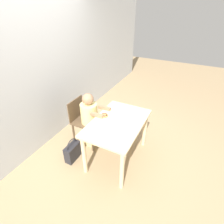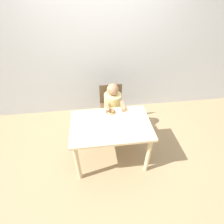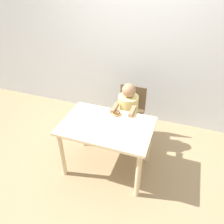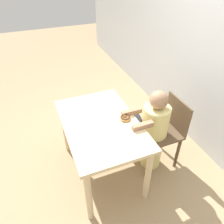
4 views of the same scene
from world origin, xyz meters
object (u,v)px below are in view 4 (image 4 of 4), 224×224
Objects in this scene: donut at (125,118)px; child_figure at (154,132)px; chair at (163,132)px; handbag at (137,129)px.

child_figure is at bearing 79.19° from donut.
handbag is (-0.45, -0.06, -0.30)m from chair.
chair is 0.54m from handbag.
donut is 0.27× the size of handbag.
child_figure reaches higher than handbag.
donut reaches higher than handbag.
child_figure is (0.00, -0.12, 0.04)m from chair.
chair is 0.12m from child_figure.
child_figure is at bearing -7.68° from handbag.
chair is 2.09× the size of handbag.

